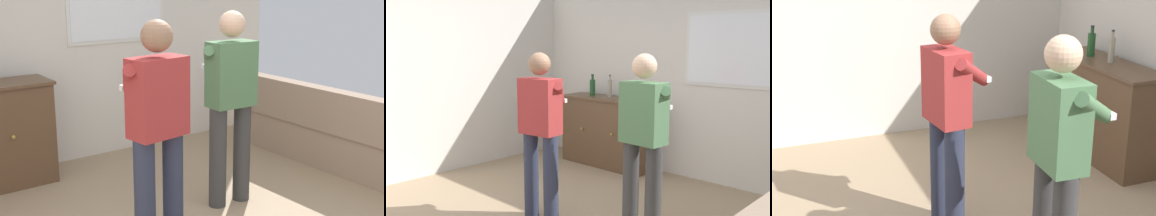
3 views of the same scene
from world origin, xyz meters
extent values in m
cube|color=silver|center=(0.00, 2.66, 1.40)|extent=(5.20, 0.12, 2.80)
cube|color=silver|center=(0.48, 2.60, 1.69)|extent=(1.18, 0.02, 0.91)
cube|color=white|center=(0.48, 2.59, 1.69)|extent=(1.10, 0.03, 0.83)
cube|color=gray|center=(2.08, 0.85, 0.21)|extent=(0.55, 2.23, 0.42)
cube|color=gray|center=(1.87, 0.85, 0.63)|extent=(0.18, 2.23, 0.43)
cube|color=gray|center=(2.08, 2.05, 0.32)|extent=(0.55, 0.18, 0.64)
cube|color=#386BB7|center=(2.00, 0.85, 0.60)|extent=(0.14, 0.40, 0.36)
sphere|color=#B79338|center=(-0.91, 2.06, 0.53)|extent=(0.04, 0.04, 0.04)
cylinder|color=#282D42|center=(-0.57, 0.35, 0.44)|extent=(0.15, 0.15, 0.88)
cylinder|color=#282D42|center=(-0.31, 0.38, 0.44)|extent=(0.15, 0.15, 0.88)
cube|color=#9E2D2D|center=(-0.44, 0.36, 1.16)|extent=(0.42, 0.27, 0.55)
sphere|color=#8C664C|center=(-0.44, 0.36, 1.57)|extent=(0.22, 0.22, 0.22)
cylinder|color=#9E2D2D|center=(-0.58, 0.51, 1.27)|extent=(0.29, 0.43, 0.29)
cylinder|color=#9E2D2D|center=(-0.35, 0.53, 1.27)|extent=(0.36, 0.38, 0.29)
cube|color=white|center=(-0.48, 0.68, 1.18)|extent=(0.15, 0.06, 0.04)
cylinder|color=#383838|center=(0.40, 0.74, 0.44)|extent=(0.15, 0.15, 0.88)
cylinder|color=#383838|center=(0.66, 0.72, 0.44)|extent=(0.15, 0.15, 0.88)
cube|color=#4C754C|center=(0.53, 0.73, 1.16)|extent=(0.41, 0.24, 0.55)
sphere|color=#D8AD8C|center=(0.53, 0.73, 1.57)|extent=(0.22, 0.22, 0.22)
cylinder|color=#4C754C|center=(0.42, 0.89, 1.27)|extent=(0.34, 0.40, 0.29)
cylinder|color=#4C754C|center=(0.65, 0.88, 1.27)|extent=(0.31, 0.42, 0.29)
cube|color=white|center=(0.54, 1.05, 1.18)|extent=(0.15, 0.05, 0.04)
camera|label=1|loc=(-2.35, -2.62, 1.97)|focal=50.00mm
camera|label=2|loc=(2.68, -2.39, 1.77)|focal=40.00mm
camera|label=3|loc=(3.08, -0.87, 2.24)|focal=50.00mm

